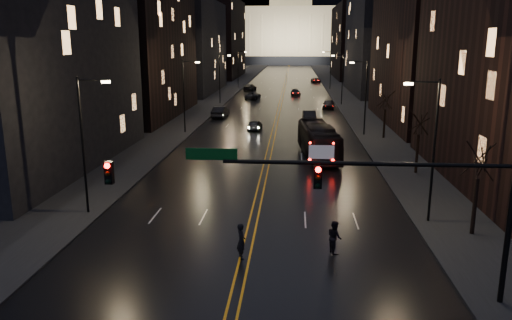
% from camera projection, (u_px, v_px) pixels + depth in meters
% --- Properties ---
extents(ground, '(900.00, 900.00, 0.00)m').
position_uv_depth(ground, '(236.00, 295.00, 22.49)').
color(ground, black).
rests_on(ground, ground).
extents(road, '(20.00, 320.00, 0.02)m').
position_uv_depth(road, '(286.00, 80.00, 148.59)').
color(road, black).
rests_on(road, ground).
extents(sidewalk_left, '(8.00, 320.00, 0.16)m').
position_uv_depth(sidewalk_left, '(239.00, 79.00, 149.60)').
color(sidewalk_left, black).
rests_on(sidewalk_left, ground).
extents(sidewalk_right, '(8.00, 320.00, 0.16)m').
position_uv_depth(sidewalk_right, '(333.00, 80.00, 147.55)').
color(sidewalk_right, black).
rests_on(sidewalk_right, ground).
extents(center_line, '(0.62, 320.00, 0.01)m').
position_uv_depth(center_line, '(286.00, 80.00, 148.59)').
color(center_line, orange).
rests_on(center_line, road).
extents(building_left_near, '(12.00, 28.00, 22.00)m').
position_uv_depth(building_left_near, '(22.00, 43.00, 42.82)').
color(building_left_near, black).
rests_on(building_left_near, ground).
extents(building_left_mid, '(12.00, 30.00, 28.00)m').
position_uv_depth(building_left_mid, '(135.00, 21.00, 73.17)').
color(building_left_mid, black).
rests_on(building_left_mid, ground).
extents(building_left_far, '(12.00, 34.00, 20.00)m').
position_uv_depth(building_left_far, '(189.00, 47.00, 110.96)').
color(building_left_far, black).
rests_on(building_left_far, ground).
extents(building_left_dist, '(12.00, 40.00, 24.00)m').
position_uv_depth(building_left_dist, '(220.00, 39.00, 157.05)').
color(building_left_dist, black).
rests_on(building_left_dist, ground).
extents(building_right_mid, '(12.00, 34.00, 26.00)m').
position_uv_depth(building_right_mid, '(381.00, 33.00, 107.18)').
color(building_right_mid, black).
rests_on(building_right_mid, ground).
extents(building_right_dist, '(12.00, 40.00, 22.00)m').
position_uv_depth(building_right_dist, '(355.00, 42.00, 154.21)').
color(building_right_dist, black).
rests_on(building_right_dist, ground).
extents(capitol, '(90.00, 50.00, 58.50)m').
position_uv_depth(capitol, '(290.00, 30.00, 261.02)').
color(capitol, black).
rests_on(capitol, ground).
extents(traffic_signal, '(17.29, 0.45, 7.00)m').
position_uv_depth(traffic_signal, '(375.00, 189.00, 20.87)').
color(traffic_signal, black).
rests_on(traffic_signal, ground).
extents(streetlamp_right_near, '(2.13, 0.25, 9.00)m').
position_uv_depth(streetlamp_right_near, '(431.00, 144.00, 30.22)').
color(streetlamp_right_near, black).
rests_on(streetlamp_right_near, ground).
extents(streetlamp_left_near, '(2.13, 0.25, 9.00)m').
position_uv_depth(streetlamp_left_near, '(85.00, 139.00, 31.80)').
color(streetlamp_left_near, black).
rests_on(streetlamp_left_near, ground).
extents(streetlamp_right_mid, '(2.13, 0.25, 9.00)m').
position_uv_depth(streetlamp_right_mid, '(364.00, 94.00, 59.32)').
color(streetlamp_right_mid, black).
rests_on(streetlamp_right_mid, ground).
extents(streetlamp_left_mid, '(2.13, 0.25, 9.00)m').
position_uv_depth(streetlamp_left_mid, '(185.00, 92.00, 60.91)').
color(streetlamp_left_mid, black).
rests_on(streetlamp_left_mid, ground).
extents(streetlamp_right_far, '(2.13, 0.25, 9.00)m').
position_uv_depth(streetlamp_right_far, '(341.00, 76.00, 88.42)').
color(streetlamp_right_far, black).
rests_on(streetlamp_right_far, ground).
extents(streetlamp_left_far, '(2.13, 0.25, 9.00)m').
position_uv_depth(streetlamp_left_far, '(221.00, 76.00, 90.01)').
color(streetlamp_left_far, black).
rests_on(streetlamp_left_far, ground).
extents(streetlamp_right_dist, '(2.13, 0.25, 9.00)m').
position_uv_depth(streetlamp_right_dist, '(330.00, 68.00, 117.52)').
color(streetlamp_right_dist, black).
rests_on(streetlamp_right_dist, ground).
extents(streetlamp_left_dist, '(2.13, 0.25, 9.00)m').
position_uv_depth(streetlamp_left_dist, '(239.00, 67.00, 119.11)').
color(streetlamp_left_dist, black).
rests_on(streetlamp_left_dist, ground).
extents(tree_right_near, '(2.40, 2.40, 6.65)m').
position_uv_depth(tree_right_near, '(479.00, 161.00, 28.25)').
color(tree_right_near, black).
rests_on(tree_right_near, ground).
extents(tree_right_mid, '(2.40, 2.40, 6.65)m').
position_uv_depth(tree_right_mid, '(419.00, 122.00, 41.83)').
color(tree_right_mid, black).
rests_on(tree_right_mid, ground).
extents(tree_right_far, '(2.40, 2.40, 6.65)m').
position_uv_depth(tree_right_far, '(386.00, 100.00, 57.35)').
color(tree_right_far, black).
rests_on(tree_right_far, ground).
extents(bus, '(3.97, 11.83, 3.23)m').
position_uv_depth(bus, '(318.00, 141.00, 49.04)').
color(bus, black).
rests_on(bus, ground).
extents(oncoming_car_a, '(1.85, 4.17, 1.39)m').
position_uv_depth(oncoming_car_a, '(255.00, 125.00, 63.96)').
color(oncoming_car_a, black).
rests_on(oncoming_car_a, ground).
extents(oncoming_car_b, '(2.21, 5.19, 1.67)m').
position_uv_depth(oncoming_car_b, '(221.00, 112.00, 74.70)').
color(oncoming_car_b, black).
rests_on(oncoming_car_b, ground).
extents(oncoming_car_c, '(3.06, 5.54, 1.47)m').
position_uv_depth(oncoming_car_c, '(253.00, 96.00, 98.29)').
color(oncoming_car_c, black).
rests_on(oncoming_car_c, ground).
extents(oncoming_car_d, '(2.99, 5.81, 1.61)m').
position_uv_depth(oncoming_car_d, '(250.00, 87.00, 115.19)').
color(oncoming_car_d, black).
rests_on(oncoming_car_d, ground).
extents(receding_car_a, '(1.92, 4.98, 1.62)m').
position_uv_depth(receding_car_a, '(309.00, 117.00, 70.40)').
color(receding_car_a, black).
rests_on(receding_car_a, ground).
extents(receding_car_b, '(2.36, 4.92, 1.62)m').
position_uv_depth(receding_car_b, '(328.00, 104.00, 84.05)').
color(receding_car_b, black).
rests_on(receding_car_b, ground).
extents(receding_car_c, '(2.21, 4.60, 1.29)m').
position_uv_depth(receding_car_c, '(296.00, 93.00, 105.14)').
color(receding_car_c, black).
rests_on(receding_car_c, ground).
extents(receding_car_d, '(2.76, 4.93, 1.30)m').
position_uv_depth(receding_car_d, '(316.00, 80.00, 138.58)').
color(receding_car_d, black).
rests_on(receding_car_d, ground).
extents(pedestrian_a, '(0.69, 0.83, 1.93)m').
position_uv_depth(pedestrian_a, '(241.00, 241.00, 26.04)').
color(pedestrian_a, black).
rests_on(pedestrian_a, ground).
extents(pedestrian_b, '(0.75, 0.99, 1.81)m').
position_uv_depth(pedestrian_b, '(335.00, 237.00, 26.78)').
color(pedestrian_b, black).
rests_on(pedestrian_b, ground).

